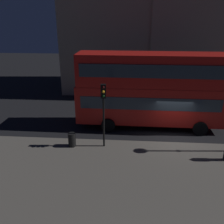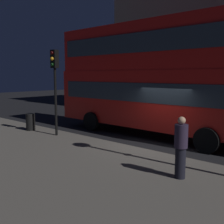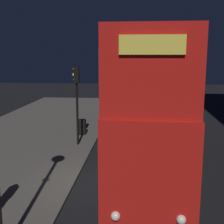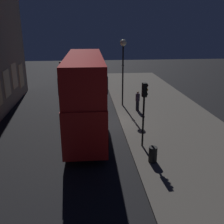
% 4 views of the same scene
% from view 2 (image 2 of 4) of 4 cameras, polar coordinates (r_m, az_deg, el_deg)
% --- Properties ---
extents(ground_plane, '(80.00, 80.00, 0.00)m').
position_cam_2_polar(ground_plane, '(11.98, 9.39, -7.20)').
color(ground_plane, black).
extents(sidewalk_slab, '(44.00, 8.27, 0.12)m').
position_cam_2_polar(sidewalk_slab, '(8.33, -10.11, -13.54)').
color(sidewalk_slab, '#5B564F').
rests_on(sidewalk_slab, ground).
extents(building_with_clock, '(14.13, 9.04, 15.31)m').
position_cam_2_polar(building_with_clock, '(25.56, 20.17, 17.61)').
color(building_with_clock, tan).
rests_on(building_with_clock, ground).
extents(double_decker_bus, '(10.85, 2.92, 5.56)m').
position_cam_2_polar(double_decker_bus, '(13.99, 7.83, 7.78)').
color(double_decker_bus, red).
rests_on(double_decker_bus, ground).
extents(traffic_light_near_kerb, '(0.34, 0.37, 4.12)m').
position_cam_2_polar(traffic_light_near_kerb, '(13.48, -11.85, 7.62)').
color(traffic_light_near_kerb, black).
rests_on(traffic_light_near_kerb, sidewalk_slab).
extents(pedestrian, '(0.38, 0.38, 1.79)m').
position_cam_2_polar(pedestrian, '(8.07, 14.13, -7.07)').
color(pedestrian, black).
rests_on(pedestrian, sidewalk_slab).
extents(litter_bin, '(0.48, 0.48, 0.91)m').
position_cam_2_polar(litter_bin, '(15.31, -16.60, -1.97)').
color(litter_bin, black).
rests_on(litter_bin, sidewalk_slab).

